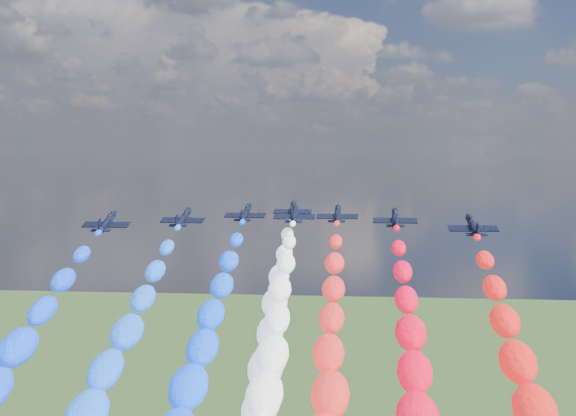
# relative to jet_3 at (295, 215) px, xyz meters

# --- Properties ---
(jet_0) EXTENTS (8.77, 11.87, 5.79)m
(jet_0) POSITION_rel_jet_3_xyz_m (-33.19, -19.28, 0.00)
(jet_0) COLOR black
(jet_1) EXTENTS (9.29, 12.24, 5.79)m
(jet_1) POSITION_rel_jet_3_xyz_m (-21.17, -9.52, 0.00)
(jet_1) COLOR black
(jet_2) EXTENTS (9.18, 12.16, 5.79)m
(jet_2) POSITION_rel_jet_3_xyz_m (-10.60, 2.52, 0.00)
(jet_2) COLOR black
(jet_3) EXTENTS (8.70, 11.82, 5.79)m
(jet_3) POSITION_rel_jet_3_xyz_m (0.00, 0.00, 0.00)
(jet_3) COLOR black
(jet_4) EXTENTS (8.70, 11.82, 5.79)m
(jet_4) POSITION_rel_jet_3_xyz_m (-1.47, 13.05, 0.00)
(jet_4) COLOR black
(trail_4) EXTENTS (7.29, 112.36, 52.81)m
(trail_4) POSITION_rel_jet_3_xyz_m (-1.47, -44.13, -24.19)
(trail_4) COLOR white
(jet_5) EXTENTS (8.83, 11.91, 5.79)m
(jet_5) POSITION_rel_jet_3_xyz_m (8.80, 1.49, 0.00)
(jet_5) COLOR black
(jet_6) EXTENTS (9.10, 12.10, 5.79)m
(jet_6) POSITION_rel_jet_3_xyz_m (20.24, -6.52, 0.00)
(jet_6) COLOR black
(jet_7) EXTENTS (8.83, 11.91, 5.79)m
(jet_7) POSITION_rel_jet_3_xyz_m (32.93, -20.09, 0.00)
(jet_7) COLOR black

